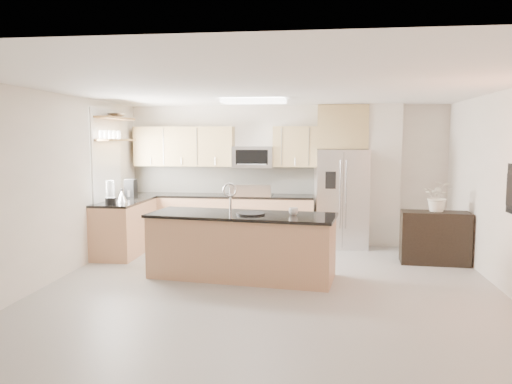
# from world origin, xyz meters

# --- Properties ---
(floor) EXTENTS (6.50, 6.50, 0.00)m
(floor) POSITION_xyz_m (0.00, 0.00, 0.00)
(floor) COLOR #9E9A96
(floor) RESTS_ON ground
(ceiling) EXTENTS (6.00, 6.50, 0.02)m
(ceiling) POSITION_xyz_m (0.00, 0.00, 2.60)
(ceiling) COLOR white
(ceiling) RESTS_ON wall_back
(wall_back) EXTENTS (6.00, 0.02, 2.60)m
(wall_back) POSITION_xyz_m (0.00, 3.25, 1.30)
(wall_back) COLOR silver
(wall_back) RESTS_ON floor
(wall_front) EXTENTS (6.00, 0.02, 2.60)m
(wall_front) POSITION_xyz_m (0.00, -3.25, 1.30)
(wall_front) COLOR silver
(wall_front) RESTS_ON floor
(wall_left) EXTENTS (0.02, 6.50, 2.60)m
(wall_left) POSITION_xyz_m (-3.00, 0.00, 1.30)
(wall_left) COLOR silver
(wall_left) RESTS_ON floor
(back_counter) EXTENTS (3.55, 0.66, 1.44)m
(back_counter) POSITION_xyz_m (-1.23, 2.93, 0.47)
(back_counter) COLOR tan
(back_counter) RESTS_ON floor
(left_counter) EXTENTS (0.66, 1.50, 0.92)m
(left_counter) POSITION_xyz_m (-2.67, 1.85, 0.46)
(left_counter) COLOR tan
(left_counter) RESTS_ON floor
(range) EXTENTS (0.76, 0.64, 1.14)m
(range) POSITION_xyz_m (-0.60, 2.92, 0.47)
(range) COLOR black
(range) RESTS_ON floor
(upper_cabinets) EXTENTS (3.50, 0.33, 0.75)m
(upper_cabinets) POSITION_xyz_m (-1.30, 3.09, 1.83)
(upper_cabinets) COLOR tan
(upper_cabinets) RESTS_ON wall_back
(microwave) EXTENTS (0.76, 0.40, 0.40)m
(microwave) POSITION_xyz_m (-0.60, 3.04, 1.63)
(microwave) COLOR silver
(microwave) RESTS_ON upper_cabinets
(refrigerator) EXTENTS (0.92, 0.78, 1.78)m
(refrigerator) POSITION_xyz_m (1.06, 2.87, 0.89)
(refrigerator) COLOR silver
(refrigerator) RESTS_ON floor
(partition_column) EXTENTS (0.60, 0.30, 2.60)m
(partition_column) POSITION_xyz_m (1.82, 3.10, 1.30)
(partition_column) COLOR silver
(partition_column) RESTS_ON floor
(window) EXTENTS (0.04, 1.15, 1.65)m
(window) POSITION_xyz_m (-2.98, 1.85, 1.65)
(window) COLOR white
(window) RESTS_ON wall_left
(shelf_lower) EXTENTS (0.30, 1.20, 0.04)m
(shelf_lower) POSITION_xyz_m (-2.85, 1.95, 1.95)
(shelf_lower) COLOR olive
(shelf_lower) RESTS_ON wall_left
(shelf_upper) EXTENTS (0.30, 1.20, 0.04)m
(shelf_upper) POSITION_xyz_m (-2.85, 1.95, 2.32)
(shelf_upper) COLOR olive
(shelf_upper) RESTS_ON wall_left
(ceiling_fixture) EXTENTS (1.00, 0.50, 0.06)m
(ceiling_fixture) POSITION_xyz_m (-0.40, 1.60, 2.56)
(ceiling_fixture) COLOR white
(ceiling_fixture) RESTS_ON ceiling
(island) EXTENTS (2.74, 1.29, 1.34)m
(island) POSITION_xyz_m (-0.45, 0.61, 0.46)
(island) COLOR tan
(island) RESTS_ON floor
(credenza) EXTENTS (1.06, 0.50, 0.83)m
(credenza) POSITION_xyz_m (2.46, 1.74, 0.41)
(credenza) COLOR black
(credenza) RESTS_ON floor
(cup) EXTENTS (0.16, 0.16, 0.10)m
(cup) POSITION_xyz_m (0.28, 0.59, 0.96)
(cup) COLOR white
(cup) RESTS_ON island
(platter) EXTENTS (0.44, 0.44, 0.02)m
(platter) POSITION_xyz_m (-0.32, 0.57, 0.92)
(platter) COLOR black
(platter) RESTS_ON island
(blender) EXTENTS (0.17, 0.17, 0.39)m
(blender) POSITION_xyz_m (-2.67, 1.28, 1.09)
(blender) COLOR black
(blender) RESTS_ON left_counter
(kettle) EXTENTS (0.18, 0.18, 0.22)m
(kettle) POSITION_xyz_m (-2.63, 1.63, 1.02)
(kettle) COLOR silver
(kettle) RESTS_ON left_counter
(coffee_maker) EXTENTS (0.18, 0.22, 0.33)m
(coffee_maker) POSITION_xyz_m (-2.69, 2.21, 1.08)
(coffee_maker) COLOR black
(coffee_maker) RESTS_ON left_counter
(bowl) EXTENTS (0.44, 0.44, 0.09)m
(bowl) POSITION_xyz_m (-2.85, 2.01, 2.38)
(bowl) COLOR silver
(bowl) RESTS_ON shelf_upper
(flower_vase) EXTENTS (0.79, 0.73, 0.73)m
(flower_vase) POSITION_xyz_m (2.49, 1.75, 1.19)
(flower_vase) COLOR white
(flower_vase) RESTS_ON credenza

